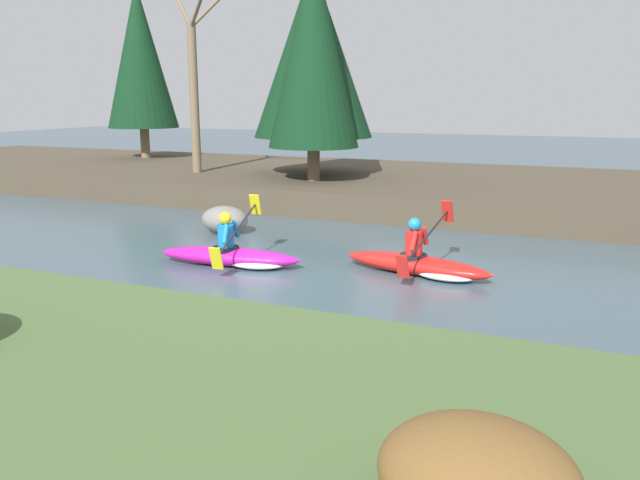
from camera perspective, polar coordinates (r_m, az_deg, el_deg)
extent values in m
plane|color=#425660|center=(10.93, -2.58, -3.30)|extent=(90.00, 90.00, 0.00)
cube|color=#4C4233|center=(19.55, 9.40, 4.77)|extent=(44.00, 8.87, 0.69)
cylinder|color=#7A664C|center=(26.22, -15.70, 8.56)|extent=(0.36, 0.36, 1.19)
cone|color=#0F3319|center=(26.21, -16.15, 15.85)|extent=(2.74, 2.74, 5.48)
cylinder|color=#7A664C|center=(19.81, -0.63, 7.74)|extent=(0.36, 0.36, 1.15)
cone|color=#0F3319|center=(19.77, -0.65, 16.80)|extent=(3.67, 3.67, 5.10)
cylinder|color=brown|center=(18.20, -0.59, 6.98)|extent=(0.36, 0.36, 0.96)
cone|color=#0F3319|center=(18.16, -0.61, 17.17)|extent=(2.59, 2.59, 5.49)
cylinder|color=#7A664C|center=(20.55, -11.43, 12.52)|extent=(0.28, 0.28, 4.62)
cylinder|color=#7A664C|center=(21.74, -12.58, 20.13)|extent=(1.72, 1.46, 1.55)
cylinder|color=#7A664C|center=(19.69, -10.89, 20.72)|extent=(1.80, 1.54, 1.37)
cylinder|color=#7A664C|center=(21.34, -9.54, 20.63)|extent=(0.79, 1.93, 1.72)
ellipsoid|color=brown|center=(3.83, 14.19, -20.10)|extent=(1.14, 0.95, 0.62)
ellipsoid|color=red|center=(11.12, 8.75, -2.24)|extent=(2.76, 1.03, 0.34)
cone|color=red|center=(10.71, 14.85, -3.03)|extent=(0.38, 0.25, 0.20)
cylinder|color=black|center=(11.11, 8.54, -1.49)|extent=(0.55, 0.55, 0.08)
cylinder|color=red|center=(11.05, 8.58, -0.23)|extent=(0.34, 0.34, 0.42)
sphere|color=#1E89D1|center=(10.98, 8.64, 1.42)|extent=(0.26, 0.26, 0.23)
cylinder|color=red|center=(11.21, 9.56, 0.37)|extent=(0.13, 0.24, 0.35)
cylinder|color=red|center=(10.77, 8.57, -0.09)|extent=(0.13, 0.24, 0.35)
cylinder|color=black|center=(10.93, 9.71, 0.27)|extent=(0.34, 1.89, 0.65)
cube|color=red|center=(11.74, 11.57, 2.60)|extent=(0.22, 0.19, 0.41)
cube|color=red|center=(10.16, 7.56, -2.42)|extent=(0.22, 0.19, 0.41)
ellipsoid|color=white|center=(10.95, 11.37, -3.03)|extent=(1.20, 0.87, 0.18)
ellipsoid|color=#C61999|center=(11.68, -8.33, -1.50)|extent=(2.76, 0.97, 0.34)
cone|color=#C61999|center=(11.25, -2.50, -1.84)|extent=(0.37, 0.25, 0.20)
cylinder|color=black|center=(11.67, -8.57, -0.79)|extent=(0.54, 0.54, 0.08)
cylinder|color=#1984CC|center=(11.61, -8.62, 0.40)|extent=(0.34, 0.34, 0.42)
sphere|color=yellow|center=(11.55, -8.67, 1.98)|extent=(0.26, 0.26, 0.23)
cylinder|color=#1984CC|center=(11.77, -7.72, 1.04)|extent=(0.12, 0.24, 0.35)
cylinder|color=#1984CC|center=(11.34, -8.65, 0.55)|extent=(0.12, 0.24, 0.35)
cylinder|color=black|center=(11.49, -7.59, 0.96)|extent=(0.30, 1.90, 0.65)
cube|color=yellow|center=(12.31, -5.94, 3.25)|extent=(0.22, 0.18, 0.41)
cube|color=yellow|center=(10.72, -9.47, -1.67)|extent=(0.22, 0.18, 0.41)
ellipsoid|color=white|center=(11.50, -5.79, -2.07)|extent=(1.19, 0.85, 0.18)
ellipsoid|color=gray|center=(14.47, -8.70, 1.85)|extent=(1.11, 0.87, 0.63)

